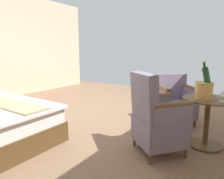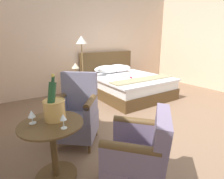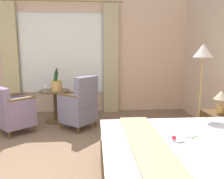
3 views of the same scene
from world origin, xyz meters
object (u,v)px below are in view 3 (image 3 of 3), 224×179
bed (209,163)px  armchair_facing_bed (13,111)px  bedside_lamp (221,98)px  champagne_bucket (56,84)px  wine_glass_near_bucket (60,85)px  side_table_round (55,104)px  wine_glass_near_edge (45,86)px  floor_lamp_brass (202,66)px  nightstand (218,129)px  armchair_by_window (80,106)px

bed → armchair_facing_bed: bearing=-125.6°
bedside_lamp → champagne_bucket: bearing=-116.2°
bed → wine_glass_near_bucket: 3.39m
champagne_bucket → side_table_round: bearing=-137.2°
bedside_lamp → side_table_round: bearing=-116.8°
wine_glass_near_edge → armchair_facing_bed: armchair_facing_bed is taller
side_table_round → wine_glass_near_edge: 0.45m
floor_lamp_brass → champagne_bucket: bearing=-120.4°
bedside_lamp → armchair_facing_bed: (-0.79, -3.48, -0.36)m
bedside_lamp → armchair_facing_bed: size_ratio=0.41×
nightstand → floor_lamp_brass: floor_lamp_brass is taller
floor_lamp_brass → wine_glass_near_bucket: 2.91m
wine_glass_near_bucket → armchair_by_window: bearing=34.7°
armchair_facing_bed → wine_glass_near_bucket: bearing=136.9°
champagne_bucket → nightstand: bearing=63.8°
champagne_bucket → wine_glass_near_bucket: (-0.22, 0.04, -0.04)m
bed → wine_glass_near_edge: (-2.50, -2.23, 0.46)m
champagne_bucket → wine_glass_near_edge: bearing=-86.5°
nightstand → floor_lamp_brass: 1.08m
side_table_round → nightstand: bearing=63.2°
armchair_by_window → floor_lamp_brass: bearing=63.0°
bedside_lamp → wine_glass_near_edge: bearing=-114.2°
wine_glass_near_edge → bed: bearing=41.8°
nightstand → bedside_lamp: bearing=180.0°
nightstand → side_table_round: 3.17m
bed → floor_lamp_brass: size_ratio=1.34×
bed → nightstand: (-1.15, 0.78, -0.06)m
floor_lamp_brass → wine_glass_near_edge: bearing=-117.9°
wine_glass_near_edge → armchair_by_window: (0.43, 0.74, -0.34)m
floor_lamp_brass → armchair_by_window: 2.29m
bedside_lamp → bed: bearing=-34.0°
wine_glass_near_bucket → armchair_by_window: 0.87m
floor_lamp_brass → armchair_facing_bed: 3.33m
floor_lamp_brass → side_table_round: bearing=-120.9°
side_table_round → armchair_by_window: (0.50, 0.56, 0.07)m
bed → wine_glass_near_edge: size_ratio=14.32×
champagne_bucket → wine_glass_near_bucket: champagne_bucket is taller
champagne_bucket → armchair_by_window: (0.45, 0.50, -0.37)m
bedside_lamp → wine_glass_near_bucket: bearing=-120.1°
floor_lamp_brass → wine_glass_near_bucket: (-1.63, -2.36, -0.50)m
wine_glass_near_bucket → wine_glass_near_edge: (0.23, -0.28, 0.01)m
bedside_lamp → champagne_bucket: (-1.37, -2.77, 0.05)m
bed → bedside_lamp: (-1.15, 0.78, 0.45)m
bedside_lamp → wine_glass_near_bucket: (-1.58, -2.73, 0.01)m
nightstand → wine_glass_near_edge: wine_glass_near_edge is taller
floor_lamp_brass → wine_glass_near_edge: floor_lamp_brass is taller
nightstand → wine_glass_near_bucket: size_ratio=3.68×
nightstand → wine_glass_near_bucket: (-1.58, -2.73, 0.51)m
side_table_round → armchair_by_window: 0.75m
bed → champagne_bucket: 3.25m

